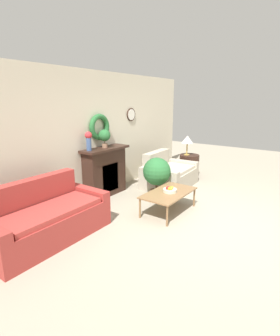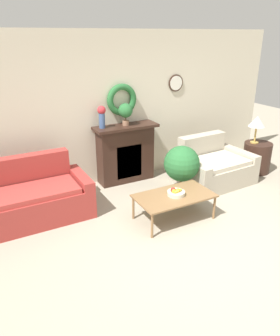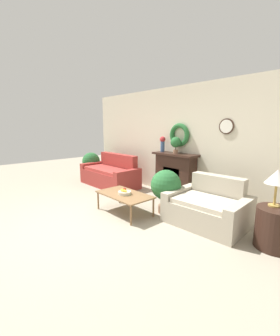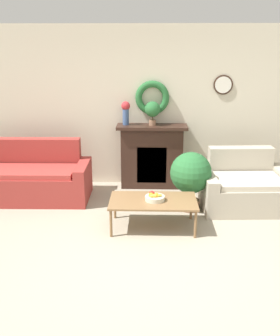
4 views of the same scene
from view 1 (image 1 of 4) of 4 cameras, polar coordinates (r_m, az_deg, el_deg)
name	(u,v)px [view 1 (image 1 of 4)]	position (r m, az deg, el deg)	size (l,w,h in m)	color
ground_plane	(215,226)	(4.77, 15.93, -12.05)	(16.00, 16.00, 0.00)	#9E937F
wall_back	(96,135)	(5.85, -9.57, 7.15)	(6.80, 0.18, 2.70)	beige
fireplace	(105,171)	(5.89, -7.62, -0.74)	(1.18, 0.41, 1.09)	#331E16
couch_left	(47,219)	(4.35, -19.68, -10.41)	(1.90, 0.89, 0.91)	#9E332D
loveseat_right	(168,174)	(6.60, 6.19, -1.33)	(1.40, 1.07, 0.83)	#B2A893
coffee_table	(169,194)	(5.03, 6.28, -5.57)	(1.16, 0.65, 0.40)	olive
fruit_bowl	(170,190)	(5.01, 6.52, -4.74)	(0.26, 0.26, 0.12)	beige
side_table_by_loveseat	(189,165)	(7.54, 10.62, 0.60)	(0.55, 0.55, 0.60)	#331E16
table_lamp	(187,140)	(7.36, 10.27, 6.05)	(0.32, 0.32, 0.54)	#B28E42
vase_on_mantel_left	(89,140)	(5.43, -11.13, 6.09)	(0.15, 0.15, 0.39)	#3D5684
potted_plant_on_mantel	(104,136)	(5.73, -7.74, 6.91)	(0.26, 0.26, 0.40)	#8E664C
potted_plant_floor_by_loveseat	(157,173)	(5.73, 3.67, -1.02)	(0.61, 0.61, 0.89)	#8E664C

